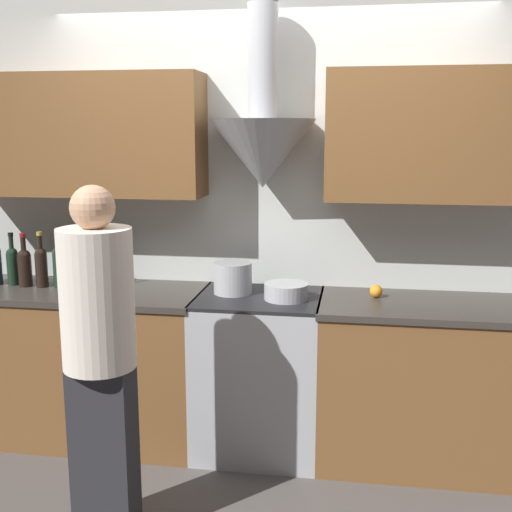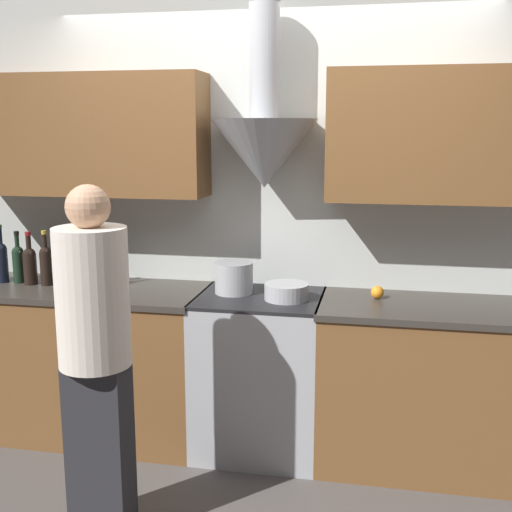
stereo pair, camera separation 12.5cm
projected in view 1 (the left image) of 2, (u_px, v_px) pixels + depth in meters
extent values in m
plane|color=#4C4744|center=(250.00, 475.00, 3.46)|extent=(12.00, 12.00, 0.00)
cube|color=silver|center=(267.00, 220.00, 3.84)|extent=(8.40, 0.06, 2.60)
cone|color=#A8AAAF|center=(263.00, 154.00, 3.57)|extent=(0.60, 0.60, 0.38)
cylinder|color=#A8AAAF|center=(263.00, 57.00, 3.47)|extent=(0.17, 0.17, 0.66)
cube|color=brown|center=(82.00, 135.00, 3.73)|extent=(1.43, 0.32, 0.70)
cube|color=brown|center=(429.00, 136.00, 3.42)|extent=(1.09, 0.32, 0.70)
cube|color=brown|center=(83.00, 366.00, 3.85)|extent=(1.43, 0.60, 0.88)
cube|color=#38332D|center=(79.00, 292.00, 3.76)|extent=(1.46, 0.62, 0.03)
cube|color=brown|center=(419.00, 386.00, 3.54)|extent=(1.09, 0.60, 0.88)
cube|color=#38332D|center=(423.00, 306.00, 3.45)|extent=(1.11, 0.62, 0.03)
cube|color=#A8AAAF|center=(259.00, 375.00, 3.68)|extent=(0.70, 0.60, 0.90)
cube|color=black|center=(250.00, 402.00, 3.40)|extent=(0.49, 0.01, 0.40)
cube|color=black|center=(259.00, 298.00, 3.59)|extent=(0.70, 0.60, 0.02)
cube|color=#A8AAAF|center=(266.00, 296.00, 3.87)|extent=(0.70, 0.06, 0.10)
cylinder|color=black|center=(13.00, 269.00, 3.85)|extent=(0.07, 0.07, 0.19)
sphere|color=black|center=(12.00, 253.00, 3.83)|extent=(0.07, 0.07, 0.07)
cylinder|color=black|center=(11.00, 244.00, 3.82)|extent=(0.03, 0.03, 0.09)
cylinder|color=black|center=(10.00, 234.00, 3.81)|extent=(0.03, 0.03, 0.02)
cylinder|color=black|center=(25.00, 271.00, 3.81)|extent=(0.08, 0.08, 0.18)
sphere|color=black|center=(24.00, 256.00, 3.79)|extent=(0.08, 0.08, 0.08)
cylinder|color=black|center=(23.00, 245.00, 3.78)|extent=(0.03, 0.03, 0.10)
cylinder|color=maroon|center=(22.00, 235.00, 3.76)|extent=(0.03, 0.03, 0.02)
cylinder|color=black|center=(42.00, 270.00, 3.79)|extent=(0.07, 0.07, 0.20)
sphere|color=black|center=(40.00, 254.00, 3.77)|extent=(0.07, 0.07, 0.07)
cylinder|color=black|center=(40.00, 243.00, 3.76)|extent=(0.03, 0.03, 0.09)
cylinder|color=gold|center=(39.00, 234.00, 3.75)|extent=(0.03, 0.03, 0.02)
cylinder|color=black|center=(60.00, 270.00, 3.79)|extent=(0.08, 0.08, 0.21)
sphere|color=black|center=(59.00, 253.00, 3.77)|extent=(0.07, 0.07, 0.07)
cylinder|color=black|center=(58.00, 241.00, 3.75)|extent=(0.03, 0.03, 0.11)
cylinder|color=gold|center=(57.00, 230.00, 3.74)|extent=(0.03, 0.03, 0.02)
cylinder|color=black|center=(75.00, 271.00, 3.76)|extent=(0.08, 0.08, 0.21)
sphere|color=black|center=(74.00, 254.00, 3.74)|extent=(0.08, 0.08, 0.08)
cylinder|color=black|center=(73.00, 243.00, 3.72)|extent=(0.03, 0.03, 0.09)
cylinder|color=maroon|center=(73.00, 234.00, 3.71)|extent=(0.03, 0.03, 0.02)
cylinder|color=black|center=(92.00, 273.00, 3.74)|extent=(0.08, 0.08, 0.18)
sphere|color=black|center=(91.00, 258.00, 3.73)|extent=(0.07, 0.07, 0.07)
cylinder|color=black|center=(90.00, 248.00, 3.71)|extent=(0.03, 0.03, 0.08)
cylinder|color=gold|center=(90.00, 239.00, 3.70)|extent=(0.03, 0.03, 0.02)
cylinder|color=#A8AAAF|center=(233.00, 278.00, 3.64)|extent=(0.22, 0.22, 0.18)
cylinder|color=#A8AAAF|center=(286.00, 291.00, 3.52)|extent=(0.24, 0.24, 0.09)
sphere|color=orange|center=(376.00, 291.00, 3.56)|extent=(0.07, 0.07, 0.07)
cube|color=#28282D|center=(105.00, 451.00, 2.90)|extent=(0.27, 0.18, 0.81)
cylinder|color=silver|center=(97.00, 299.00, 2.76)|extent=(0.32, 0.32, 0.61)
sphere|color=tan|center=(93.00, 208.00, 2.68)|extent=(0.19, 0.19, 0.19)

